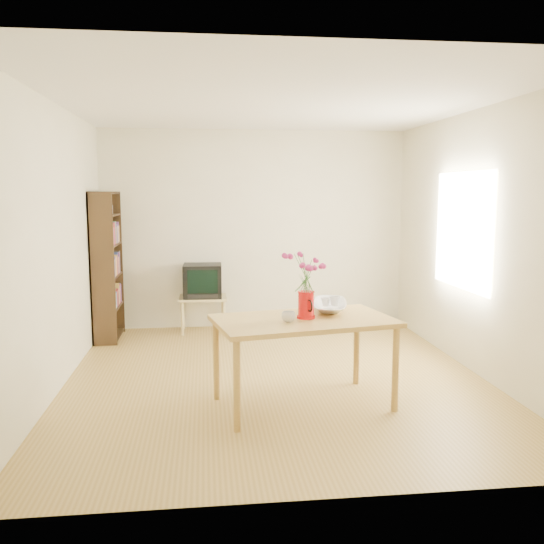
{
  "coord_description": "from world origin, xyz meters",
  "views": [
    {
      "loc": [
        -0.66,
        -5.36,
        1.79
      ],
      "look_at": [
        0.0,
        0.3,
        1.0
      ],
      "focal_mm": 38.0,
      "sensor_mm": 36.0,
      "label": 1
    }
  ],
  "objects": [
    {
      "name": "bowl",
      "position": [
        0.44,
        -0.41,
        0.96
      ],
      "size": [
        0.53,
        0.53,
        0.42
      ],
      "primitive_type": "imported",
      "rotation": [
        0.0,
        0.0,
        -0.22
      ],
      "color": "white",
      "rests_on": "table"
    },
    {
      "name": "pitcher",
      "position": [
        0.16,
        -0.73,
        0.86
      ],
      "size": [
        0.15,
        0.23,
        0.23
      ],
      "rotation": [
        0.0,
        0.0,
        0.21
      ],
      "color": "red",
      "rests_on": "table"
    },
    {
      "name": "teacup_a",
      "position": [
        0.4,
        -0.41,
        0.92
      ],
      "size": [
        0.1,
        0.1,
        0.06
      ],
      "primitive_type": "imported",
      "rotation": [
        0.0,
        0.0,
        0.93
      ],
      "color": "white",
      "rests_on": "bowl"
    },
    {
      "name": "bookshelf",
      "position": [
        -1.85,
        1.75,
        0.84
      ],
      "size": [
        0.28,
        0.7,
        1.8
      ],
      "color": "black",
      "rests_on": "ground"
    },
    {
      "name": "room",
      "position": [
        0.03,
        0.0,
        1.3
      ],
      "size": [
        4.5,
        4.5,
        4.5
      ],
      "color": "olive",
      "rests_on": "ground"
    },
    {
      "name": "mug",
      "position": [
        -0.0,
        -0.85,
        0.79
      ],
      "size": [
        0.15,
        0.15,
        0.09
      ],
      "primitive_type": "imported",
      "rotation": [
        0.0,
        0.0,
        4.1
      ],
      "color": "white",
      "rests_on": "table"
    },
    {
      "name": "television",
      "position": [
        -0.7,
        1.98,
        0.67
      ],
      "size": [
        0.49,
        0.46,
        0.42
      ],
      "rotation": [
        0.0,
        0.0,
        -0.02
      ],
      "color": "black",
      "rests_on": "tv_stand"
    },
    {
      "name": "teacup_b",
      "position": [
        0.48,
        -0.39,
        0.92
      ],
      "size": [
        0.08,
        0.08,
        0.07
      ],
      "primitive_type": "imported",
      "rotation": [
        0.0,
        0.0,
        1.6
      ],
      "color": "white",
      "rests_on": "bowl"
    },
    {
      "name": "flowers",
      "position": [
        0.16,
        -0.73,
        1.16
      ],
      "size": [
        0.26,
        0.26,
        0.37
      ],
      "primitive_type": null,
      "color": "#C22D7C",
      "rests_on": "pitcher"
    },
    {
      "name": "tv_stand",
      "position": [
        -0.7,
        1.97,
        0.39
      ],
      "size": [
        0.6,
        0.45,
        0.46
      ],
      "color": "tan",
      "rests_on": "ground"
    },
    {
      "name": "table",
      "position": [
        0.14,
        -0.74,
        0.67
      ],
      "size": [
        1.59,
        1.1,
        0.75
      ],
      "rotation": [
        0.0,
        0.0,
        0.2
      ],
      "color": "#A77E39",
      "rests_on": "ground"
    }
  ]
}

